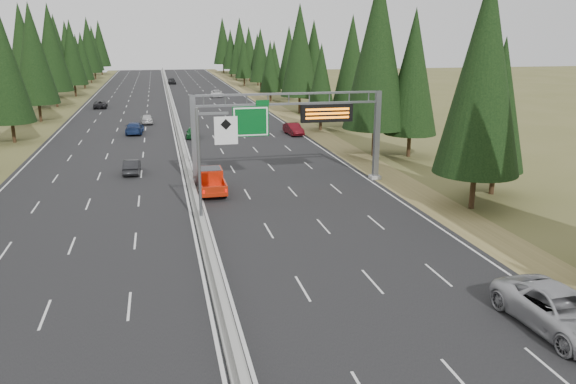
% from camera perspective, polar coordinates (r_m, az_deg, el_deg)
% --- Properties ---
extents(road, '(32.00, 260.00, 0.08)m').
position_cam_1_polar(road, '(91.60, -11.49, 7.51)').
color(road, black).
rests_on(road, ground).
extents(shoulder_right, '(3.60, 260.00, 0.06)m').
position_cam_1_polar(shoulder_right, '(93.76, -0.46, 7.99)').
color(shoulder_right, olive).
rests_on(shoulder_right, ground).
extents(shoulder_left, '(3.60, 260.00, 0.06)m').
position_cam_1_polar(shoulder_left, '(92.87, -22.60, 6.74)').
color(shoulder_left, brown).
rests_on(shoulder_left, ground).
extents(median_barrier, '(0.70, 260.00, 0.85)m').
position_cam_1_polar(median_barrier, '(91.55, -11.51, 7.74)').
color(median_barrier, gray).
rests_on(median_barrier, road).
extents(sign_gantry, '(16.75, 0.98, 7.80)m').
position_cam_1_polar(sign_gantry, '(47.52, 0.87, 6.92)').
color(sign_gantry, slate).
rests_on(sign_gantry, road).
extents(hov_sign_pole, '(2.80, 0.50, 8.00)m').
position_cam_1_polar(hov_sign_pole, '(36.64, -8.14, 3.29)').
color(hov_sign_pole, slate).
rests_on(hov_sign_pole, road).
extents(tree_row_right, '(10.90, 241.03, 18.87)m').
position_cam_1_polar(tree_row_right, '(82.23, 4.16, 13.29)').
color(tree_row_right, black).
rests_on(tree_row_right, ground).
extents(tree_row_left, '(12.14, 237.09, 18.98)m').
position_cam_1_polar(tree_row_left, '(88.88, -26.37, 12.03)').
color(tree_row_left, black).
rests_on(tree_row_left, ground).
extents(silver_minivan, '(3.36, 6.63, 1.80)m').
position_cam_1_polar(silver_minivan, '(27.39, 25.92, -10.81)').
color(silver_minivan, '#A9A9AE').
rests_on(silver_minivan, road).
extents(red_pickup, '(2.01, 5.63, 1.83)m').
position_cam_1_polar(red_pickup, '(46.41, -7.85, 1.30)').
color(red_pickup, black).
rests_on(red_pickup, road).
extents(car_ahead_green, '(1.90, 4.00, 1.32)m').
position_cam_1_polar(car_ahead_green, '(71.66, -9.67, 5.99)').
color(car_ahead_green, '#125222').
rests_on(car_ahead_green, road).
extents(car_ahead_dkred, '(1.98, 4.61, 1.48)m').
position_cam_1_polar(car_ahead_dkred, '(72.87, 0.55, 6.42)').
color(car_ahead_dkred, '#4E0B11').
rests_on(car_ahead_dkred, road).
extents(car_ahead_dkgrey, '(2.57, 5.45, 1.54)m').
position_cam_1_polar(car_ahead_dkgrey, '(74.98, -3.73, 6.68)').
color(car_ahead_dkgrey, black).
rests_on(car_ahead_dkgrey, road).
extents(car_ahead_white, '(2.79, 5.26, 1.41)m').
position_cam_1_polar(car_ahead_white, '(119.95, -7.28, 9.90)').
color(car_ahead_white, white).
rests_on(car_ahead_white, road).
extents(car_ahead_far, '(2.16, 4.86, 1.63)m').
position_cam_1_polar(car_ahead_far, '(154.44, -11.73, 11.00)').
color(car_ahead_far, black).
rests_on(car_ahead_far, road).
extents(car_onc_near, '(1.52, 4.05, 1.32)m').
position_cam_1_polar(car_onc_near, '(54.06, -15.58, 2.52)').
color(car_onc_near, black).
rests_on(car_onc_near, road).
extents(car_onc_blue, '(2.36, 5.31, 1.51)m').
position_cam_1_polar(car_onc_blue, '(76.30, -15.33, 6.30)').
color(car_onc_blue, navy).
rests_on(car_onc_blue, road).
extents(car_onc_white, '(1.83, 4.23, 1.42)m').
position_cam_1_polar(car_onc_white, '(84.67, -14.15, 7.23)').
color(car_onc_white, '#B7B7B7').
rests_on(car_onc_white, road).
extents(car_onc_far, '(2.33, 4.86, 1.34)m').
position_cam_1_polar(car_onc_far, '(105.68, -18.52, 8.45)').
color(car_onc_far, black).
rests_on(car_onc_far, road).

